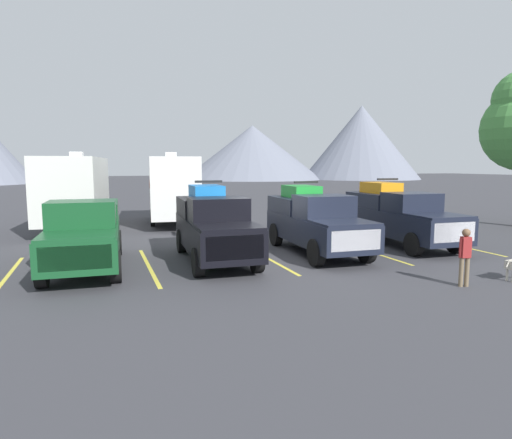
{
  "coord_description": "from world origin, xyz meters",
  "views": [
    {
      "loc": [
        -5.38,
        -13.19,
        3.17
      ],
      "look_at": [
        0.0,
        1.82,
        1.2
      ],
      "focal_mm": 31.14,
      "sensor_mm": 36.0,
      "label": 1
    }
  ],
  "objects": [
    {
      "name": "pickup_truck_c",
      "position": [
        2.0,
        1.11,
        1.17
      ],
      "size": [
        2.3,
        5.71,
        2.56
      ],
      "color": "black",
      "rests_on": "ground"
    },
    {
      "name": "camper_trailer_a",
      "position": [
        -6.41,
        10.35,
        2.02
      ],
      "size": [
        3.35,
        8.65,
        3.83
      ],
      "color": "silver",
      "rests_on": "ground"
    },
    {
      "name": "mountain_ridge",
      "position": [
        5.06,
        77.29,
        6.63
      ],
      "size": [
        129.3,
        37.85,
        16.3
      ],
      "color": "slate",
      "rests_on": "ground"
    },
    {
      "name": "pickup_truck_b",
      "position": [
        -1.78,
        1.05,
        1.19
      ],
      "size": [
        2.26,
        5.57,
        2.63
      ],
      "color": "black",
      "rests_on": "ground"
    },
    {
      "name": "pickup_truck_a",
      "position": [
        -5.79,
        1.3,
        1.12
      ],
      "size": [
        2.36,
        5.84,
        2.13
      ],
      "color": "#144723",
      "rests_on": "ground"
    },
    {
      "name": "ground_plane",
      "position": [
        0.0,
        0.0,
        0.0
      ],
      "size": [
        240.0,
        240.0,
        0.0
      ],
      "primitive_type": "plane",
      "color": "#38383D"
    },
    {
      "name": "lot_stripe_d",
      "position": [
        3.95,
        0.82,
        0.0
      ],
      "size": [
        0.12,
        5.5,
        0.01
      ],
      "primitive_type": "cube",
      "color": "gold",
      "rests_on": "ground"
    },
    {
      "name": "lot_stripe_b",
      "position": [
        -3.95,
        0.82,
        0.0
      ],
      "size": [
        0.12,
        5.5,
        0.01
      ],
      "primitive_type": "cube",
      "color": "gold",
      "rests_on": "ground"
    },
    {
      "name": "lot_stripe_a",
      "position": [
        -7.9,
        0.82,
        0.0
      ],
      "size": [
        0.12,
        5.5,
        0.01
      ],
      "primitive_type": "cube",
      "color": "gold",
      "rests_on": "ground"
    },
    {
      "name": "lot_stripe_c",
      "position": [
        0.0,
        0.82,
        0.0
      ],
      "size": [
        0.12,
        5.5,
        0.01
      ],
      "primitive_type": "cube",
      "color": "gold",
      "rests_on": "ground"
    },
    {
      "name": "camper_trailer_b",
      "position": [
        -1.56,
        10.77,
        2.03
      ],
      "size": [
        3.08,
        8.12,
        3.85
      ],
      "color": "white",
      "rests_on": "ground"
    },
    {
      "name": "lot_stripe_e",
      "position": [
        7.9,
        0.82,
        0.0
      ],
      "size": [
        0.12,
        5.5,
        0.01
      ],
      "primitive_type": "cube",
      "color": "gold",
      "rests_on": "ground"
    },
    {
      "name": "pickup_truck_d",
      "position": [
        5.93,
        1.47,
        1.18
      ],
      "size": [
        2.28,
        5.95,
        2.62
      ],
      "color": "black",
      "rests_on": "ground"
    },
    {
      "name": "person_a",
      "position": [
        3.56,
        -4.37,
        0.88
      ],
      "size": [
        0.33,
        0.23,
        1.53
      ],
      "color": "#726047",
      "rests_on": "ground"
    }
  ]
}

